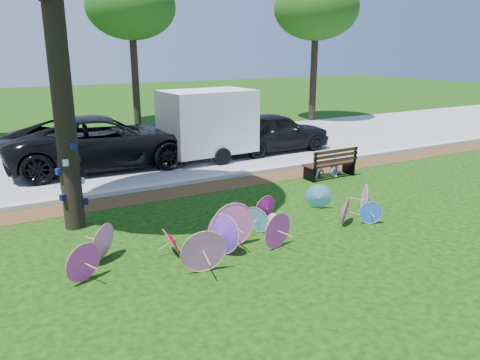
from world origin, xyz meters
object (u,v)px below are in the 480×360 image
at_px(dark_pickup, 274,132).
at_px(black_van, 104,142).
at_px(person_right, 337,158).
at_px(parasol_pile, 245,226).
at_px(cargo_trailer, 208,121).
at_px(person_left, 319,162).
at_px(park_bench, 329,163).

bearing_deg(dark_pickup, black_van, 83.70).
height_order(dark_pickup, person_right, dark_pickup).
xyz_separation_m(parasol_pile, cargo_trailer, (2.54, 7.12, 1.00)).
distance_m(black_van, dark_pickup, 6.34).
distance_m(black_van, person_left, 7.06).
relative_size(parasol_pile, cargo_trailer, 2.36).
distance_m(parasol_pile, park_bench, 5.74).
distance_m(parasol_pile, person_right, 6.07).
height_order(dark_pickup, park_bench, dark_pickup).
height_order(parasol_pile, person_right, person_right).
height_order(black_van, cargo_trailer, cargo_trailer).
height_order(dark_pickup, person_left, dark_pickup).
height_order(cargo_trailer, person_left, cargo_trailer).
distance_m(park_bench, person_right, 0.36).
xyz_separation_m(cargo_trailer, park_bench, (2.25, -3.94, -0.92)).
height_order(cargo_trailer, person_right, cargo_trailer).
xyz_separation_m(black_van, cargo_trailer, (3.53, -0.62, 0.51)).
height_order(park_bench, person_left, person_left).
xyz_separation_m(dark_pickup, person_left, (-0.89, -3.91, -0.26)).
height_order(parasol_pile, black_van, black_van).
relative_size(black_van, cargo_trailer, 2.02).
height_order(black_van, person_left, black_van).
xyz_separation_m(dark_pickup, cargo_trailer, (-2.78, -0.01, 0.62)).
bearing_deg(person_left, parasol_pile, -121.49).
distance_m(parasol_pile, dark_pickup, 8.91).
height_order(parasol_pile, cargo_trailer, cargo_trailer).
relative_size(cargo_trailer, person_left, 3.10).
bearing_deg(person_right, black_van, 153.26).
relative_size(dark_pickup, person_right, 4.11).
xyz_separation_m(black_van, dark_pickup, (6.31, -0.61, -0.10)).
bearing_deg(person_left, person_right, 22.46).
xyz_separation_m(parasol_pile, dark_pickup, (5.32, 7.13, 0.38)).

